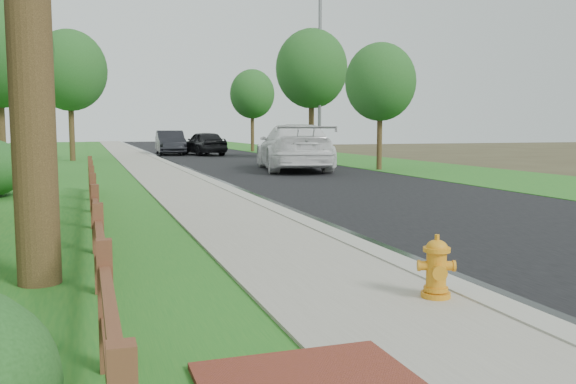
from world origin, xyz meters
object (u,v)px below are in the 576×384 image
object	(u,v)px
white_suv	(294,147)
streetlight	(317,66)
dark_car_mid	(204,143)
fire_hydrant	(436,269)
ranch_fence	(94,206)

from	to	relation	value
white_suv	streetlight	distance (m)	10.09
dark_car_mid	fire_hydrant	bearing A→B (deg)	74.25
white_suv	streetlight	size ratio (longest dim) A/B	0.73
white_suv	streetlight	world-z (taller)	streetlight
ranch_fence	fire_hydrant	xyz separation A→B (m)	(3.50, -5.16, -0.20)
dark_car_mid	streetlight	world-z (taller)	streetlight
ranch_fence	white_suv	xyz separation A→B (m)	(8.84, 15.28, 0.44)
ranch_fence	streetlight	bearing A→B (deg)	60.70
fire_hydrant	dark_car_mid	bearing A→B (deg)	83.37
fire_hydrant	white_suv	distance (m)	21.14
white_suv	fire_hydrant	bearing A→B (deg)	85.55
ranch_fence	white_suv	bearing A→B (deg)	59.95
ranch_fence	dark_car_mid	size ratio (longest dim) A/B	3.45
white_suv	dark_car_mid	world-z (taller)	white_suv
streetlight	dark_car_mid	bearing A→B (deg)	122.70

